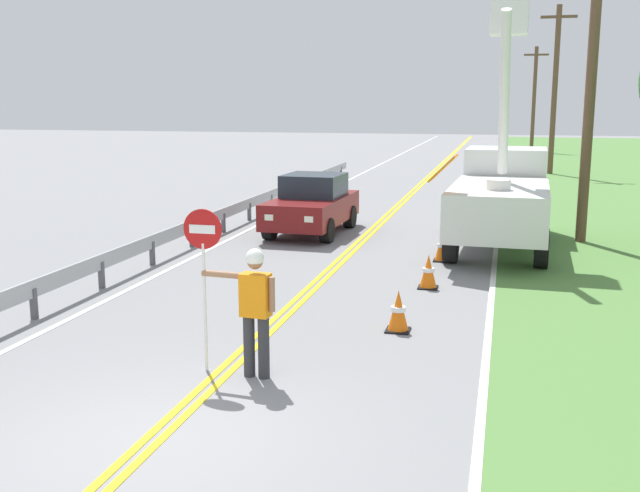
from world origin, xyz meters
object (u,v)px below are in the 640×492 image
at_px(utility_bucket_truck, 502,192).
at_px(utility_pole_mid, 555,87).
at_px(stop_sign_paddle, 203,253).
at_px(traffic_cone_mid, 428,272).
at_px(utility_pole_far, 534,97).
at_px(traffic_cone_lead, 398,312).
at_px(utility_pole_near, 592,70).
at_px(traffic_cone_tail, 442,247).
at_px(oncoming_sedan_nearest, 312,205).
at_px(flagger_worker, 255,304).

relative_size(utility_bucket_truck, utility_pole_mid, 0.80).
distance_m(stop_sign_paddle, traffic_cone_mid, 6.27).
xyz_separation_m(utility_pole_far, traffic_cone_lead, (-3.47, -47.74, -3.72)).
bearing_deg(utility_pole_near, traffic_cone_tail, -134.85).
bearing_deg(oncoming_sedan_nearest, utility_pole_mid, 69.42).
relative_size(flagger_worker, traffic_cone_lead, 2.61).
bearing_deg(stop_sign_paddle, traffic_cone_tail, 72.36).
xyz_separation_m(flagger_worker, stop_sign_paddle, (-0.77, 0.07, 0.66)).
xyz_separation_m(oncoming_sedan_nearest, utility_pole_mid, (7.65, 20.38, 3.63)).
bearing_deg(traffic_cone_tail, traffic_cone_lead, -92.37).
height_order(utility_pole_mid, utility_pole_far, utility_pole_mid).
relative_size(oncoming_sedan_nearest, traffic_cone_lead, 5.96).
xyz_separation_m(utility_pole_near, traffic_cone_lead, (-3.70, -9.24, -4.24)).
distance_m(traffic_cone_mid, traffic_cone_tail, 2.72).
distance_m(utility_bucket_truck, traffic_cone_mid, 5.38).
bearing_deg(utility_pole_near, utility_bucket_truck, -152.34).
height_order(oncoming_sedan_nearest, utility_pole_mid, utility_pole_mid).
height_order(utility_pole_near, utility_pole_mid, utility_pole_near).
relative_size(oncoming_sedan_nearest, utility_pole_far, 0.54).
relative_size(utility_pole_mid, traffic_cone_mid, 12.23).
xyz_separation_m(utility_bucket_truck, utility_pole_mid, (2.33, 20.99, 3.03)).
bearing_deg(flagger_worker, utility_pole_mid, 80.12).
distance_m(flagger_worker, utility_bucket_truck, 11.17).
height_order(utility_pole_mid, traffic_cone_lead, utility_pole_mid).
height_order(utility_pole_mid, traffic_cone_mid, utility_pole_mid).
height_order(oncoming_sedan_nearest, utility_pole_far, utility_pole_far).
relative_size(utility_pole_mid, traffic_cone_tail, 12.23).
bearing_deg(utility_pole_far, traffic_cone_lead, -94.15).
xyz_separation_m(utility_bucket_truck, utility_pole_far, (1.90, 39.61, 2.62)).
relative_size(utility_pole_near, traffic_cone_mid, 12.56).
height_order(utility_pole_mid, traffic_cone_tail, utility_pole_mid).
distance_m(oncoming_sedan_nearest, traffic_cone_mid, 6.94).
bearing_deg(traffic_cone_tail, flagger_worker, -102.60).
xyz_separation_m(utility_bucket_truck, traffic_cone_lead, (-1.56, -8.12, -1.10)).
bearing_deg(flagger_worker, traffic_cone_tail, 77.40).
bearing_deg(oncoming_sedan_nearest, traffic_cone_tail, -36.64).
xyz_separation_m(flagger_worker, utility_pole_far, (5.09, 50.31, 3.01)).
distance_m(utility_pole_mid, traffic_cone_mid, 26.65).
xyz_separation_m(flagger_worker, traffic_cone_lead, (1.62, 2.57, -0.71)).
relative_size(flagger_worker, utility_pole_far, 0.24).
bearing_deg(traffic_cone_lead, utility_pole_far, 85.85).
xyz_separation_m(utility_bucket_truck, oncoming_sedan_nearest, (-5.32, 0.61, -0.60)).
height_order(traffic_cone_mid, traffic_cone_tail, same).
distance_m(utility_pole_mid, traffic_cone_lead, 29.66).
bearing_deg(traffic_cone_mid, oncoming_sedan_nearest, 124.72).
distance_m(stop_sign_paddle, oncoming_sedan_nearest, 11.35).
relative_size(flagger_worker, oncoming_sedan_nearest, 0.44).
relative_size(flagger_worker, utility_bucket_truck, 0.27).
xyz_separation_m(utility_pole_near, utility_pole_mid, (0.20, 19.87, -0.12)).
distance_m(traffic_cone_lead, traffic_cone_mid, 3.05).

